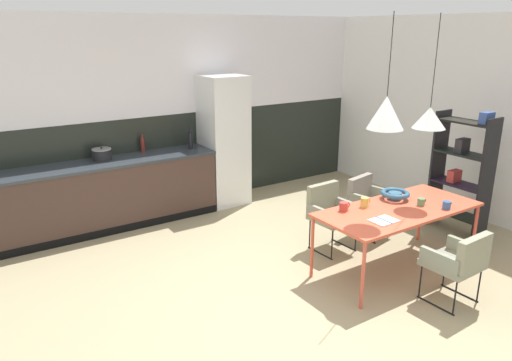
% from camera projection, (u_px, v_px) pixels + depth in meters
% --- Properties ---
extents(ground_plane, '(9.14, 9.14, 0.00)m').
position_uv_depth(ground_plane, '(306.00, 301.00, 4.74)').
color(ground_plane, tan).
extents(back_wall_splashback_dark, '(7.03, 0.12, 1.39)m').
position_uv_depth(back_wall_splashback_dark, '(168.00, 161.00, 7.17)').
color(back_wall_splashback_dark, black).
rests_on(back_wall_splashback_dark, ground).
extents(back_wall_panel_upper, '(7.03, 0.12, 1.39)m').
position_uv_depth(back_wall_panel_upper, '(162.00, 65.00, 6.75)').
color(back_wall_panel_upper, white).
rests_on(back_wall_panel_upper, back_wall_splashback_dark).
extents(kitchen_counter, '(3.84, 0.63, 0.91)m').
position_uv_depth(kitchen_counter, '(74.00, 201.00, 6.19)').
color(kitchen_counter, '#412D27').
rests_on(kitchen_counter, ground).
extents(refrigerator_column, '(0.61, 0.60, 1.93)m').
position_uv_depth(refrigerator_column, '(224.00, 141.00, 7.20)').
color(refrigerator_column, silver).
rests_on(refrigerator_column, ground).
extents(dining_table, '(1.84, 0.82, 0.73)m').
position_uv_depth(dining_table, '(398.00, 212.00, 5.17)').
color(dining_table, '#DC5639').
rests_on(dining_table, ground).
extents(armchair_by_stool, '(0.51, 0.49, 0.79)m').
position_uv_depth(armchair_by_stool, '(329.00, 209.00, 5.76)').
color(armchair_by_stool, gray).
rests_on(armchair_by_stool, ground).
extents(armchair_far_side, '(0.50, 0.49, 0.75)m').
position_uv_depth(armchair_far_side, '(460.00, 258.00, 4.56)').
color(armchair_far_side, gray).
rests_on(armchair_far_side, ground).
extents(armchair_corner_seat, '(0.57, 0.56, 0.76)m').
position_uv_depth(armchair_corner_seat, '(368.00, 197.00, 6.18)').
color(armchair_corner_seat, gray).
rests_on(armchair_corner_seat, ground).
extents(fruit_bowl, '(0.32, 0.32, 0.09)m').
position_uv_depth(fruit_bowl, '(395.00, 194.00, 5.42)').
color(fruit_bowl, '#33607F').
rests_on(fruit_bowl, dining_table).
extents(open_book, '(0.26, 0.21, 0.02)m').
position_uv_depth(open_book, '(384.00, 221.00, 4.81)').
color(open_book, white).
rests_on(open_book, dining_table).
extents(mug_wide_latte, '(0.12, 0.08, 0.08)m').
position_uv_depth(mug_wide_latte, '(421.00, 202.00, 5.23)').
color(mug_wide_latte, '#5B8456').
rests_on(mug_wide_latte, dining_table).
extents(mug_tall_blue, '(0.13, 0.08, 0.11)m').
position_uv_depth(mug_tall_blue, '(365.00, 202.00, 5.18)').
color(mug_tall_blue, gold).
rests_on(mug_tall_blue, dining_table).
extents(mug_dark_espresso, '(0.13, 0.09, 0.08)m').
position_uv_depth(mug_dark_espresso, '(447.00, 205.00, 5.13)').
color(mug_dark_espresso, '#335B93').
rests_on(mug_dark_espresso, dining_table).
extents(mug_white_ceramic, '(0.13, 0.09, 0.09)m').
position_uv_depth(mug_white_ceramic, '(344.00, 207.00, 5.07)').
color(mug_white_ceramic, '#B23D33').
rests_on(mug_white_ceramic, dining_table).
extents(cooking_pot, '(0.25, 0.25, 0.18)m').
position_uv_depth(cooking_pot, '(102.00, 154.00, 6.33)').
color(cooking_pot, black).
rests_on(cooking_pot, kitchen_counter).
extents(bottle_spice_small, '(0.06, 0.06, 0.26)m').
position_uv_depth(bottle_spice_small, '(143.00, 145.00, 6.74)').
color(bottle_spice_small, maroon).
rests_on(bottle_spice_small, kitchen_counter).
extents(bottle_oil_tall, '(0.07, 0.07, 0.30)m').
position_uv_depth(bottle_oil_tall, '(191.00, 140.00, 6.92)').
color(bottle_oil_tall, black).
rests_on(bottle_oil_tall, kitchen_counter).
extents(open_shelf_unit, '(0.30, 0.74, 1.62)m').
position_uv_depth(open_shelf_unit, '(461.00, 170.00, 6.14)').
color(open_shelf_unit, black).
rests_on(open_shelf_unit, ground).
extents(pendant_lamp_over_table_near, '(0.35, 0.35, 1.09)m').
position_uv_depth(pendant_lamp_over_table_near, '(386.00, 113.00, 4.62)').
color(pendant_lamp_over_table_near, black).
extents(pendant_lamp_over_table_far, '(0.35, 0.35, 1.17)m').
position_uv_depth(pendant_lamp_over_table_far, '(429.00, 118.00, 5.08)').
color(pendant_lamp_over_table_far, black).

